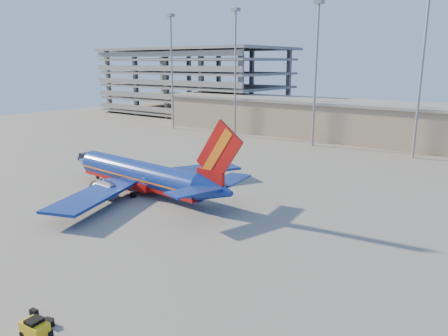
# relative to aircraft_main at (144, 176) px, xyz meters

# --- Properties ---
(ground) EXTENTS (220.00, 220.00, 0.00)m
(ground) POSITION_rel_aircraft_main_xyz_m (7.43, -1.38, -2.33)
(ground) COLOR slate
(ground) RESTS_ON ground
(terminal_building) EXTENTS (122.00, 16.00, 8.50)m
(terminal_building) POSITION_rel_aircraft_main_xyz_m (17.43, 56.62, 1.99)
(terminal_building) COLOR gray
(terminal_building) RESTS_ON ground
(parking_garage) EXTENTS (62.00, 32.00, 21.40)m
(parking_garage) POSITION_rel_aircraft_main_xyz_m (-54.57, 72.67, 9.40)
(parking_garage) COLOR slate
(parking_garage) RESTS_ON ground
(light_mast_row) EXTENTS (101.60, 1.60, 28.65)m
(light_mast_row) POSITION_rel_aircraft_main_xyz_m (12.43, 44.62, 15.22)
(light_mast_row) COLOR gray
(light_mast_row) RESTS_ON ground
(aircraft_main) EXTENTS (32.21, 30.94, 10.90)m
(aircraft_main) POSITION_rel_aircraft_main_xyz_m (0.00, 0.00, 0.00)
(aircraft_main) COLOR navy
(aircraft_main) RESTS_ON ground
(baggage_tug) EXTENTS (1.90, 1.24, 1.30)m
(baggage_tug) POSITION_rel_aircraft_main_xyz_m (18.16, -25.84, -1.65)
(baggage_tug) COLOR gold
(baggage_tug) RESTS_ON ground
(luggage_pile) EXTENTS (3.68, 1.91, 0.54)m
(luggage_pile) POSITION_rel_aircraft_main_xyz_m (17.50, -25.07, -2.09)
(luggage_pile) COLOR black
(luggage_pile) RESTS_ON ground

